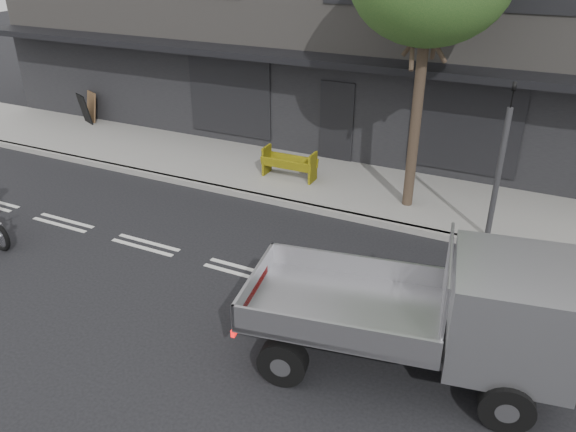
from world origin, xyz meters
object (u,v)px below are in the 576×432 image
at_px(flatbed_ute, 478,312).
at_px(construction_barrier, 286,166).
at_px(sandwich_board, 84,109).
at_px(traffic_light_pole, 499,172).

relative_size(flatbed_ute, construction_barrier, 3.33).
relative_size(flatbed_ute, sandwich_board, 4.78).
bearing_deg(flatbed_ute, sandwich_board, 144.33).
bearing_deg(flatbed_ute, traffic_light_pole, 84.95).
relative_size(traffic_light_pole, flatbed_ute, 0.72).
height_order(traffic_light_pole, flatbed_ute, traffic_light_pole).
distance_m(traffic_light_pole, flatbed_ute, 4.52).
distance_m(traffic_light_pole, construction_barrier, 5.48).
relative_size(traffic_light_pole, construction_barrier, 2.39).
xyz_separation_m(traffic_light_pole, flatbed_ute, (0.36, -4.48, -0.43)).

